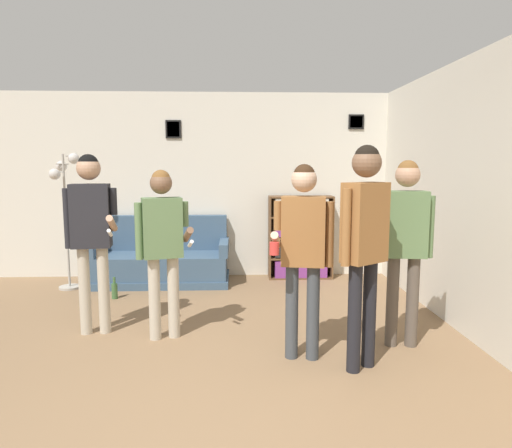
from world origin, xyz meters
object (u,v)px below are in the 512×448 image
at_px(couch, 162,261).
at_px(person_player_foreground_left, 91,224).
at_px(person_player_foreground_center, 162,237).
at_px(person_spectator_far_right, 405,234).
at_px(bottle_on_floor, 115,290).
at_px(person_spectator_near_bookshelf, 365,232).
at_px(bookshelf, 300,237).
at_px(floor_lamp, 65,195).
at_px(person_watcher_holding_cup, 303,241).

distance_m(couch, person_player_foreground_left, 2.14).
height_order(person_player_foreground_center, person_spectator_far_right, person_spectator_far_right).
bearing_deg(person_player_foreground_center, bottle_on_floor, 121.96).
xyz_separation_m(couch, person_spectator_far_right, (2.58, -2.39, 0.75)).
xyz_separation_m(person_player_foreground_left, bottle_on_floor, (-0.13, 1.18, -0.99)).
bearing_deg(person_player_foreground_center, person_spectator_near_bookshelf, -23.23).
height_order(bookshelf, person_player_foreground_left, person_player_foreground_left).
xyz_separation_m(person_player_foreground_center, bottle_on_floor, (-0.83, 1.33, -0.88)).
bearing_deg(floor_lamp, bottle_on_floor, -34.50).
height_order(floor_lamp, bottle_on_floor, floor_lamp).
bearing_deg(bookshelf, person_watcher_holding_cup, -97.51).
xyz_separation_m(person_spectator_near_bookshelf, person_spectator_far_right, (0.50, 0.46, -0.08)).
xyz_separation_m(floor_lamp, person_watcher_holding_cup, (2.82, -2.36, -0.23)).
bearing_deg(person_spectator_far_right, floor_lamp, 150.76).
height_order(person_player_foreground_center, person_watcher_holding_cup, person_watcher_holding_cup).
xyz_separation_m(person_player_foreground_center, person_spectator_near_bookshelf, (1.71, -0.73, 0.15)).
height_order(person_player_foreground_center, person_spectator_near_bookshelf, person_spectator_near_bookshelf).
bearing_deg(floor_lamp, person_player_foreground_center, -49.56).
bearing_deg(person_player_foreground_left, person_spectator_near_bookshelf, -20.22).
bearing_deg(person_spectator_far_right, couch, 137.14).
distance_m(person_player_foreground_left, person_watcher_holding_cup, 2.07).
bearing_deg(person_spectator_near_bookshelf, bottle_on_floor, 140.87).
height_order(person_player_foreground_left, bottle_on_floor, person_player_foreground_left).
xyz_separation_m(bookshelf, floor_lamp, (-3.20, -0.47, 0.66)).
distance_m(floor_lamp, bottle_on_floor, 1.46).
relative_size(couch, person_spectator_near_bookshelf, 1.04).
distance_m(bookshelf, person_spectator_near_bookshelf, 3.09).
bearing_deg(person_player_foreground_left, person_spectator_far_right, -8.41).
xyz_separation_m(person_player_foreground_left, person_spectator_far_right, (2.92, -0.43, -0.05)).
xyz_separation_m(bookshelf, person_spectator_far_right, (0.58, -2.58, 0.45)).
height_order(couch, bottle_on_floor, couch).
bearing_deg(person_spectator_far_right, person_player_foreground_center, 172.90).
relative_size(person_watcher_holding_cup, person_spectator_near_bookshelf, 0.92).
bearing_deg(floor_lamp, person_spectator_far_right, -29.24).
xyz_separation_m(couch, person_player_foreground_center, (0.37, -2.12, 0.69)).
bearing_deg(person_watcher_holding_cup, person_spectator_near_bookshelf, -25.49).
distance_m(couch, floor_lamp, 1.56).
bearing_deg(person_spectator_far_right, person_spectator_near_bookshelf, -137.44).
bearing_deg(person_player_foreground_center, person_player_foreground_left, 167.54).
xyz_separation_m(person_player_foreground_left, person_watcher_holding_cup, (1.96, -0.67, -0.07)).
bearing_deg(couch, floor_lamp, -167.04).
xyz_separation_m(person_watcher_holding_cup, person_spectator_near_bookshelf, (0.46, -0.22, 0.11)).
height_order(bookshelf, person_player_foreground_center, person_player_foreground_center).
height_order(person_watcher_holding_cup, person_spectator_near_bookshelf, person_spectator_near_bookshelf).
distance_m(floor_lamp, person_spectator_near_bookshelf, 4.17).
bearing_deg(bottle_on_floor, person_player_foreground_center, -58.04).
bearing_deg(bookshelf, person_spectator_near_bookshelf, -88.44).
relative_size(floor_lamp, person_player_foreground_left, 1.03).
height_order(couch, bookshelf, bookshelf).
xyz_separation_m(couch, person_spectator_near_bookshelf, (2.08, -2.85, 0.83)).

